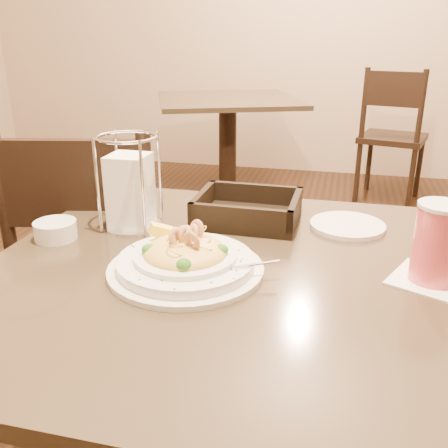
% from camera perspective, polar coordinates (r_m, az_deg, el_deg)
% --- Properties ---
extents(main_table, '(0.90, 0.90, 0.73)m').
position_cam_1_polar(main_table, '(1.07, -0.27, -16.19)').
color(main_table, black).
rests_on(main_table, ground).
extents(background_table, '(1.17, 1.17, 0.73)m').
position_cam_1_polar(background_table, '(3.46, 0.42, 10.40)').
color(background_table, black).
rests_on(background_table, ground).
extents(dining_chair_near, '(0.50, 0.50, 0.93)m').
position_cam_1_polar(dining_chair_near, '(1.51, -14.25, -5.18)').
color(dining_chair_near, black).
rests_on(dining_chair_near, ground).
extents(dining_chair_far, '(0.51, 0.51, 0.93)m').
position_cam_1_polar(dining_chair_far, '(3.67, 18.67, 9.86)').
color(dining_chair_far, black).
rests_on(dining_chair_far, ground).
extents(pasta_bowl, '(0.32, 0.29, 0.09)m').
position_cam_1_polar(pasta_bowl, '(0.92, -4.43, -4.01)').
color(pasta_bowl, white).
rests_on(pasta_bowl, main_table).
extents(drink_glass, '(0.17, 0.17, 0.15)m').
position_cam_1_polar(drink_glass, '(0.94, 23.18, -2.11)').
color(drink_glass, white).
rests_on(drink_glass, main_table).
extents(bread_basket, '(0.23, 0.19, 0.06)m').
position_cam_1_polar(bread_basket, '(1.16, 2.72, 1.38)').
color(bread_basket, black).
rests_on(bread_basket, main_table).
extents(napkin_caddy, '(0.13, 0.13, 0.21)m').
position_cam_1_polar(napkin_caddy, '(1.13, -10.67, 3.98)').
color(napkin_caddy, silver).
rests_on(napkin_caddy, main_table).
extents(side_plate, '(0.18, 0.18, 0.01)m').
position_cam_1_polar(side_plate, '(1.16, 13.92, -0.17)').
color(side_plate, white).
rests_on(side_plate, main_table).
extents(butter_ramekin, '(0.10, 0.10, 0.04)m').
position_cam_1_polar(butter_ramekin, '(1.12, -18.70, -0.67)').
color(butter_ramekin, white).
rests_on(butter_ramekin, main_table).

